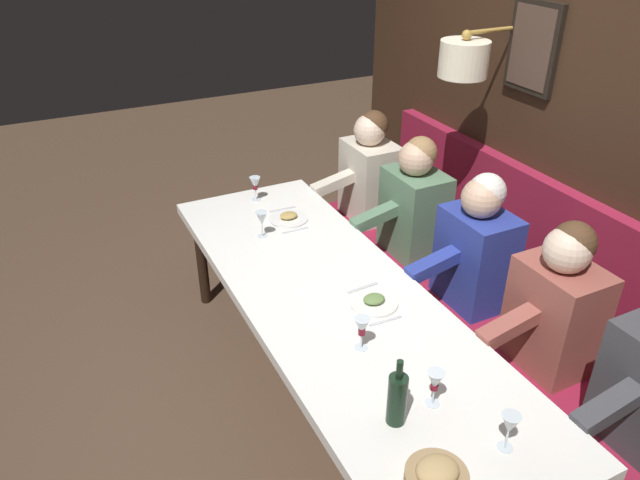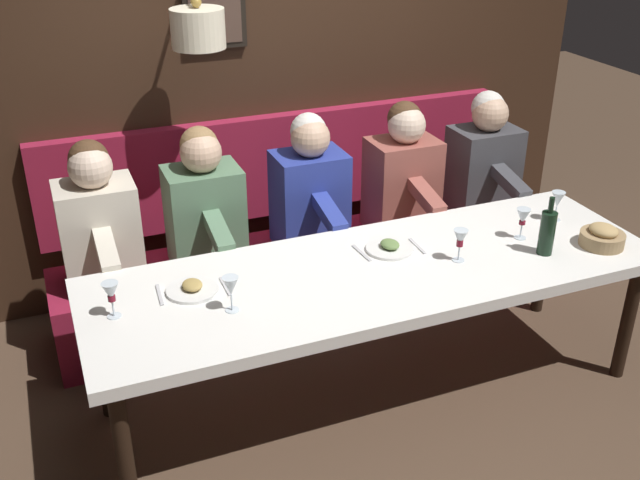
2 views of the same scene
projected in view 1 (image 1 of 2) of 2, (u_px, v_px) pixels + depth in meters
ground_plane at (333, 404)px, 3.41m from camera, size 12.00×12.00×0.00m
dining_table at (335, 307)px, 3.07m from camera, size 0.90×2.77×0.74m
banquette_bench at (465, 329)px, 3.64m from camera, size 0.52×2.97×0.45m
back_wall_panel at (573, 135)px, 3.30m from camera, size 0.59×4.17×2.90m
diner_near at (557, 302)px, 2.88m from camera, size 0.60×0.40×0.79m
diner_middle at (476, 245)px, 3.34m from camera, size 0.60×0.40×0.79m
diner_far at (414, 201)px, 3.82m from camera, size 0.60×0.40×0.79m
diner_farthest at (369, 170)px, 4.25m from camera, size 0.60×0.40×0.79m
place_setting_0 at (289, 218)px, 3.75m from camera, size 0.24×0.31×0.05m
place_setting_1 at (374, 302)px, 2.98m from camera, size 0.24×0.31×0.05m
wine_glass_0 at (435, 382)px, 2.35m from camera, size 0.07×0.07×0.16m
wine_glass_1 at (262, 219)px, 3.52m from camera, size 0.07×0.07×0.16m
wine_glass_2 at (255, 184)px, 3.95m from camera, size 0.07×0.07×0.16m
wine_glass_3 at (362, 328)px, 2.65m from camera, size 0.07×0.07×0.16m
wine_glass_4 at (510, 425)px, 2.16m from camera, size 0.07×0.07×0.16m
wine_bottle at (397, 399)px, 2.28m from camera, size 0.08×0.08×0.30m
bread_bowl at (436, 478)px, 2.05m from camera, size 0.22×0.22×0.12m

